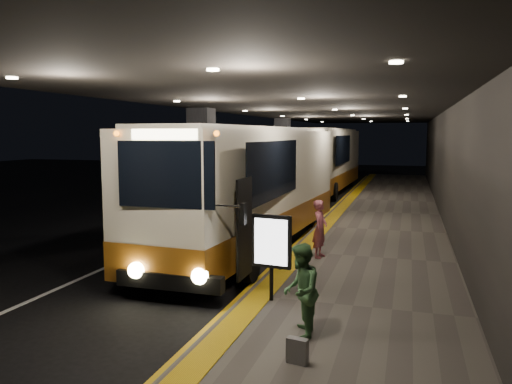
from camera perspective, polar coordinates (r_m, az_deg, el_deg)
The scene contains 15 objects.
ground at distance 14.35m, azimuth -6.92°, elevation -7.43°, with size 90.00×90.00×0.00m, color black.
lane_line_white at distance 19.54m, azimuth -5.78°, elevation -3.63°, with size 0.12×50.00×0.01m, color silver.
kerb_stripe_yellow at distance 18.35m, azimuth 6.28°, elevation -4.31°, with size 0.18×50.00×0.01m, color gold.
sidewalk at distance 18.05m, azimuth 13.81°, elevation -4.42°, with size 4.50×50.00×0.15m, color #514C44.
tactile_strip at distance 18.24m, azimuth 7.84°, elevation -3.92°, with size 0.50×50.00×0.01m, color gold.
terminal_wall at distance 17.76m, azimuth 21.36°, elevation 4.65°, with size 0.10×50.00×6.00m, color black.
support_columns at distance 18.23m, azimuth -6.21°, elevation 2.58°, with size 0.80×24.80×4.40m.
canopy at distance 18.03m, azimuth 6.95°, elevation 10.16°, with size 9.00×50.00×0.40m, color black.
coach_main at distance 15.25m, azimuth -0.42°, elevation 0.02°, with size 3.08×11.60×3.58m.
coach_second at distance 30.00m, azimuth 7.92°, elevation 3.31°, with size 2.76×11.81×3.69m.
passenger_boarding at distance 13.60m, azimuth 7.32°, elevation -4.18°, with size 0.57×0.38×1.57m, color #AA4F5C.
passenger_waiting_green at distance 8.34m, azimuth 5.13°, elevation -11.16°, with size 0.76×0.47×1.56m, color #3A6638.
bag_polka at distance 7.63m, azimuth 4.75°, elevation -17.64°, with size 0.31×0.13×0.38m, color black.
info_sign at distance 9.95m, azimuth 1.77°, elevation -5.87°, with size 0.83×0.21×1.74m.
stanchion_post at distance 12.30m, azimuth 2.79°, elevation -6.40°, with size 0.05×0.05×1.11m, color black.
Camera 1 is at (5.70, -12.70, 3.47)m, focal length 35.00 mm.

